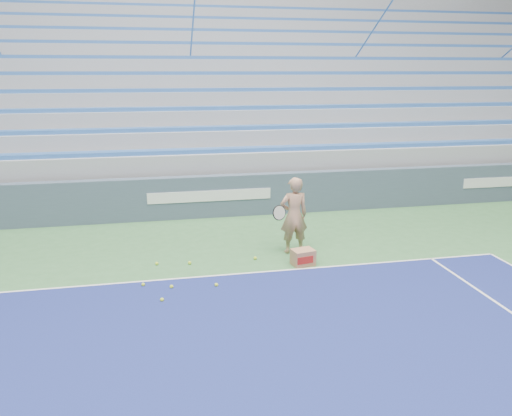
{
  "coord_description": "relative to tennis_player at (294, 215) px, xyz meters",
  "views": [
    {
      "loc": [
        -1.3,
        3.21,
        3.73
      ],
      "look_at": [
        0.54,
        12.38,
        1.15
      ],
      "focal_mm": 35.0,
      "sensor_mm": 36.0,
      "label": 1
    }
  ],
  "objects": [
    {
      "name": "sponsor_barrier",
      "position": [
        -1.43,
        3.05,
        -0.27
      ],
      "size": [
        30.0,
        0.32,
        1.1
      ],
      "color": "#404F62",
      "rests_on": "ground"
    },
    {
      "name": "bleachers",
      "position": [
        -1.44,
        8.77,
        1.54
      ],
      "size": [
        31.0,
        9.15,
        7.3
      ],
      "color": "#97999F",
      "rests_on": "ground"
    },
    {
      "name": "tennis_player",
      "position": [
        0.0,
        0.0,
        0.0
      ],
      "size": [
        0.91,
        0.83,
        1.63
      ],
      "color": "tan",
      "rests_on": "ground"
    },
    {
      "name": "ball_box",
      "position": [
        0.0,
        -0.72,
        -0.66
      ],
      "size": [
        0.48,
        0.4,
        0.32
      ],
      "color": "#A77451",
      "rests_on": "ground"
    },
    {
      "name": "tennis_ball_0",
      "position": [
        -1.81,
        -1.42,
        -0.78
      ],
      "size": [
        0.07,
        0.07,
        0.07
      ],
      "primitive_type": "sphere",
      "color": "#D0E72F",
      "rests_on": "ground"
    },
    {
      "name": "tennis_ball_1",
      "position": [
        -2.85,
        -0.16,
        -0.78
      ],
      "size": [
        0.07,
        0.07,
        0.07
      ],
      "primitive_type": "sphere",
      "color": "#D0E72F",
      "rests_on": "ground"
    },
    {
      "name": "tennis_ball_2",
      "position": [
        -3.1,
        -1.15,
        -0.78
      ],
      "size": [
        0.07,
        0.07,
        0.07
      ],
      "primitive_type": "sphere",
      "color": "#D0E72F",
      "rests_on": "ground"
    },
    {
      "name": "tennis_ball_3",
      "position": [
        -2.78,
        -1.83,
        -0.78
      ],
      "size": [
        0.07,
        0.07,
        0.07
      ],
      "primitive_type": "sphere",
      "color": "#D0E72F",
      "rests_on": "ground"
    },
    {
      "name": "tennis_ball_4",
      "position": [
        -2.6,
        -1.34,
        -0.78
      ],
      "size": [
        0.07,
        0.07,
        0.07
      ],
      "primitive_type": "sphere",
      "color": "#D0E72F",
      "rests_on": "ground"
    },
    {
      "name": "tennis_ball_5",
      "position": [
        -2.2,
        -0.25,
        -0.78
      ],
      "size": [
        0.07,
        0.07,
        0.07
      ],
      "primitive_type": "sphere",
      "color": "#D0E72F",
      "rests_on": "ground"
    },
    {
      "name": "tennis_ball_6",
      "position": [
        -0.87,
        -0.26,
        -0.78
      ],
      "size": [
        0.07,
        0.07,
        0.07
      ],
      "primitive_type": "sphere",
      "color": "#D0E72F",
      "rests_on": "ground"
    }
  ]
}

